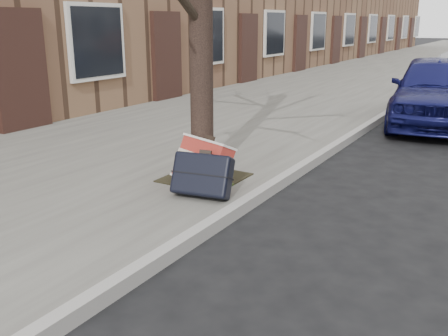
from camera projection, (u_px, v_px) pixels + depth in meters
The scene contains 6 objects.
ground at pixel (336, 272), 3.91m from camera, with size 120.00×120.00×0.00m, color black.
near_sidewalk at pixel (372, 73), 18.06m from camera, with size 5.00×70.00×0.12m, color slate.
dirt_patch at pixel (205, 178), 5.84m from camera, with size 0.85×0.85×0.01m, color black.
suitcase_red at pixel (203, 163), 5.49m from camera, with size 0.70×0.19×0.51m, color maroon.
suitcase_navy at pixel (202, 175), 5.16m from camera, with size 0.62×0.20×0.44m, color black.
car_near_front at pixel (436, 90), 9.26m from camera, with size 1.55×3.84×1.31m, color #0F1148.
Camera 1 is at (1.05, -3.47, 1.89)m, focal length 40.00 mm.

